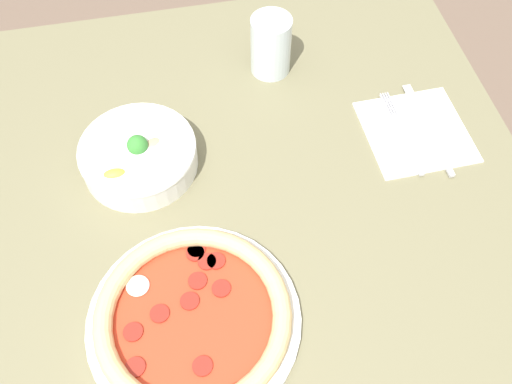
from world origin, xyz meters
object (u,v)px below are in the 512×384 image
object	(u,v)px
bowl	(138,155)
knife	(430,132)
pizza	(193,318)
glass	(271,45)
fork	(402,133)

from	to	relation	value
bowl	knife	world-z (taller)	bowl
bowl	knife	distance (m)	0.48
pizza	glass	world-z (taller)	glass
pizza	fork	distance (m)	0.46
glass	pizza	bearing A→B (deg)	-114.34
fork	knife	bearing A→B (deg)	-99.65
knife	glass	bearing A→B (deg)	46.89
pizza	glass	distance (m)	0.49
bowl	fork	world-z (taller)	bowl
pizza	bowl	size ratio (longest dim) A/B	1.56
fork	glass	bearing A→B (deg)	41.38
fork	knife	distance (m)	0.05
knife	glass	world-z (taller)	glass
knife	bowl	bearing A→B (deg)	85.00
pizza	fork	xyz separation A→B (m)	(0.38, 0.25, -0.01)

